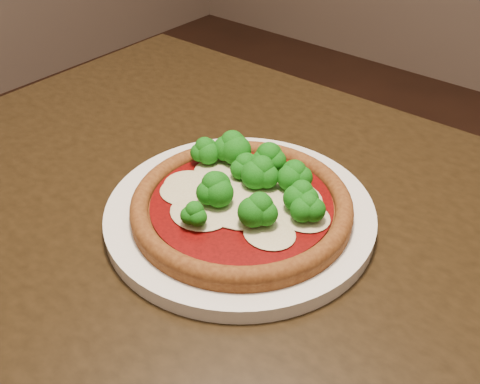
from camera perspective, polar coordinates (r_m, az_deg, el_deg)
The scene contains 3 objects.
dining_table at distance 0.68m, azimuth 0.09°, elevation -11.68°, with size 1.08×0.81×0.75m.
plate at distance 0.63m, azimuth -0.00°, elevation -2.26°, with size 0.32×0.32×0.02m, color white.
pizza at distance 0.61m, azimuth 0.48°, elevation -0.43°, with size 0.25×0.25×0.06m.
Camera 1 is at (0.37, -0.55, 1.16)m, focal length 40.00 mm.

